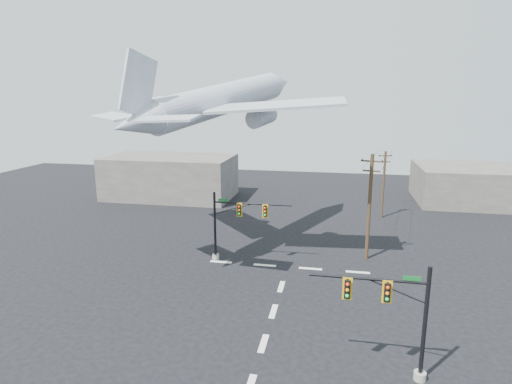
% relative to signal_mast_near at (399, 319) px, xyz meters
% --- Properties ---
extents(ground, '(120.00, 120.00, 0.00)m').
position_rel_signal_mast_near_xyz_m(ground, '(-7.38, 1.79, -3.43)').
color(ground, black).
rests_on(ground, ground).
extents(lane_markings, '(14.00, 21.20, 0.01)m').
position_rel_signal_mast_near_xyz_m(lane_markings, '(-7.38, 7.12, -3.42)').
color(lane_markings, silver).
rests_on(lane_markings, ground).
extents(signal_mast_near, '(6.26, 0.70, 6.38)m').
position_rel_signal_mast_near_xyz_m(signal_mast_near, '(0.00, 0.00, 0.00)').
color(signal_mast_near, gray).
rests_on(signal_mast_near, ground).
extents(signal_mast_far, '(7.22, 0.69, 6.29)m').
position_rel_signal_mast_near_xyz_m(signal_mast_far, '(-12.51, 14.36, 0.00)').
color(signal_mast_far, gray).
rests_on(signal_mast_far, ground).
extents(utility_pole_a, '(1.91, 0.59, 9.67)m').
position_rel_signal_mast_near_xyz_m(utility_pole_a, '(-0.51, 17.14, 1.63)').
color(utility_pole_a, '#45331D').
rests_on(utility_pole_a, ground).
extents(utility_pole_b, '(1.64, 0.45, 8.16)m').
position_rel_signal_mast_near_xyz_m(utility_pole_b, '(2.07, 31.45, 0.84)').
color(utility_pole_b, '#45331D').
rests_on(utility_pole_b, ground).
extents(power_lines, '(4.20, 14.32, 0.03)m').
position_rel_signal_mast_near_xyz_m(power_lines, '(0.78, 24.30, 4.84)').
color(power_lines, black).
extents(airliner, '(22.41, 24.36, 6.65)m').
position_rel_signal_mast_near_xyz_m(airliner, '(-13.92, 17.03, 10.76)').
color(airliner, silver).
extents(building_left, '(18.00, 10.00, 6.00)m').
position_rel_signal_mast_near_xyz_m(building_left, '(-27.38, 36.79, -0.43)').
color(building_left, slate).
rests_on(building_left, ground).
extents(building_right, '(14.00, 12.00, 5.00)m').
position_rel_signal_mast_near_xyz_m(building_right, '(14.62, 41.79, -0.93)').
color(building_right, slate).
rests_on(building_right, ground).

